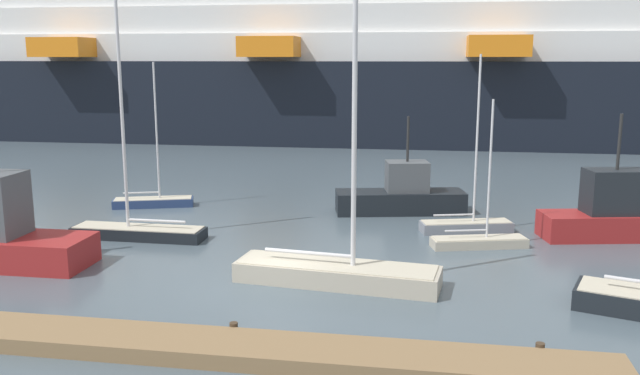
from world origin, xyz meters
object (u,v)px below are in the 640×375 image
object	(u,v)px
sailboat_3	(337,269)
sailboat_4	(466,224)
sailboat_1	(153,200)
sailboat_0	(138,226)
fishing_boat_2	(402,195)
channel_buoy_0	(589,204)
cruise_ship	(290,50)
fishing_boat_1	(618,214)
sailboat_2	(479,240)

from	to	relation	value
sailboat_3	sailboat_4	world-z (taller)	sailboat_3
sailboat_4	sailboat_1	bearing A→B (deg)	155.31
sailboat_0	fishing_boat_2	xyz separation A→B (m)	(11.39, 7.02, 0.37)
fishing_boat_2	channel_buoy_0	world-z (taller)	fishing_boat_2
cruise_ship	sailboat_0	bearing A→B (deg)	-88.19
fishing_boat_1	cruise_ship	bearing A→B (deg)	-70.18
channel_buoy_0	sailboat_3	bearing A→B (deg)	-130.28
sailboat_3	sailboat_4	distance (m)	9.52
sailboat_2	cruise_ship	bearing A→B (deg)	97.37
sailboat_0	sailboat_3	size ratio (longest dim) A/B	1.07
sailboat_2	fishing_boat_1	bearing A→B (deg)	6.77
sailboat_4	cruise_ship	xyz separation A→B (m)	(-16.21, 37.34, 8.34)
fishing_boat_2	sailboat_0	bearing A→B (deg)	-160.31
sailboat_0	fishing_boat_2	size ratio (longest dim) A/B	1.65
fishing_boat_2	cruise_ship	world-z (taller)	cruise_ship
sailboat_1	fishing_boat_2	size ratio (longest dim) A/B	1.12
sailboat_1	sailboat_4	bearing A→B (deg)	-27.26
fishing_boat_1	sailboat_2	bearing A→B (deg)	10.45
sailboat_0	channel_buoy_0	size ratio (longest dim) A/B	8.53
sailboat_1	sailboat_0	bearing A→B (deg)	-90.58
sailboat_1	channel_buoy_0	size ratio (longest dim) A/B	5.79
sailboat_3	sailboat_4	bearing A→B (deg)	65.62
sailboat_4	cruise_ship	world-z (taller)	cruise_ship
sailboat_0	sailboat_4	world-z (taller)	sailboat_0
sailboat_1	fishing_boat_1	size ratio (longest dim) A/B	1.07
fishing_boat_1	channel_buoy_0	distance (m)	5.48
sailboat_2	cruise_ship	xyz separation A→B (m)	(-16.63, 39.86, 8.41)
sailboat_0	sailboat_2	xyz separation A→B (m)	(14.96, 1.06, -0.23)
sailboat_0	sailboat_3	distance (m)	10.67
sailboat_4	channel_buoy_0	world-z (taller)	sailboat_4
sailboat_1	sailboat_4	distance (m)	16.72
sailboat_3	channel_buoy_0	size ratio (longest dim) A/B	7.95
fishing_boat_1	fishing_boat_2	bearing A→B (deg)	-31.11
sailboat_2	cruise_ship	distance (m)	44.00
sailboat_2	channel_buoy_0	world-z (taller)	sailboat_2
sailboat_1	fishing_boat_2	world-z (taller)	sailboat_1
sailboat_1	cruise_ship	xyz separation A→B (m)	(0.30, 34.68, 8.36)
sailboat_4	fishing_boat_2	size ratio (longest dim) A/B	1.17
sailboat_1	cruise_ship	world-z (taller)	cruise_ship
sailboat_4	channel_buoy_0	size ratio (longest dim) A/B	6.07
sailboat_0	sailboat_1	world-z (taller)	sailboat_0
sailboat_3	sailboat_2	bearing A→B (deg)	53.29
fishing_boat_2	channel_buoy_0	size ratio (longest dim) A/B	5.17
channel_buoy_0	sailboat_1	bearing A→B (deg)	-173.22
sailboat_2	sailboat_4	xyz separation A→B (m)	(-0.42, 2.52, 0.07)
fishing_boat_1	sailboat_4	bearing A→B (deg)	-11.73
fishing_boat_1	channel_buoy_0	bearing A→B (deg)	-101.62
sailboat_0	sailboat_2	size ratio (longest dim) A/B	1.81
channel_buoy_0	cruise_ship	bearing A→B (deg)	125.55
fishing_boat_1	channel_buoy_0	xyz separation A→B (m)	(0.00, 5.43, -0.73)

